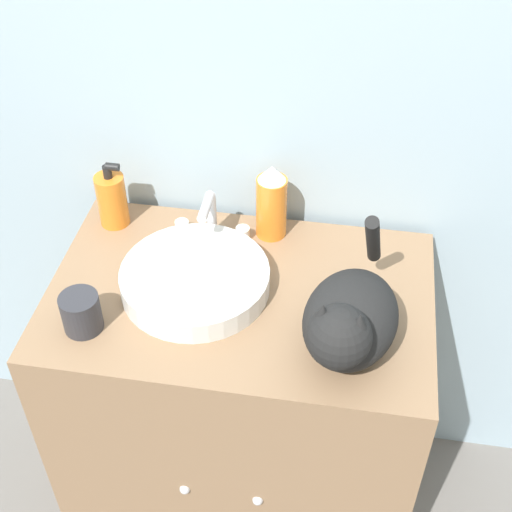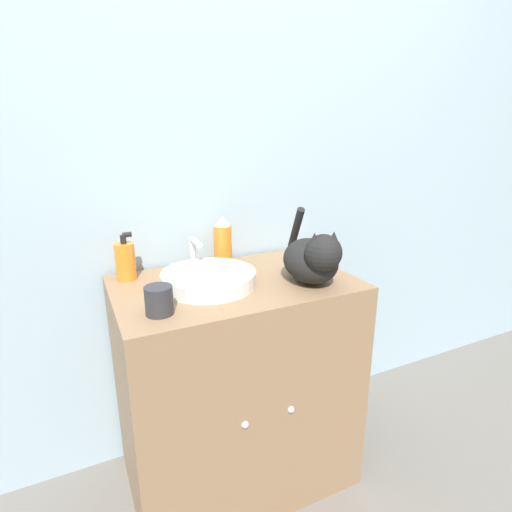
{
  "view_description": "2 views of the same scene",
  "coord_description": "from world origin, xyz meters",
  "px_view_note": "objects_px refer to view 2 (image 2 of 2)",
  "views": [
    {
      "loc": [
        0.21,
        -0.79,
        1.89
      ],
      "look_at": [
        0.04,
        0.25,
        0.94
      ],
      "focal_mm": 50.0,
      "sensor_mm": 36.0,
      "label": 1
    },
    {
      "loc": [
        -0.5,
        -0.94,
        1.32
      ],
      "look_at": [
        0.06,
        0.22,
        0.92
      ],
      "focal_mm": 28.0,
      "sensor_mm": 36.0,
      "label": 2
    }
  ],
  "objects_px": {
    "cat": "(313,258)",
    "spray_bottle": "(223,241)",
    "soap_bottle": "(125,261)",
    "cup": "(159,300)"
  },
  "relations": [
    {
      "from": "cat",
      "to": "soap_bottle",
      "type": "relative_size",
      "value": 2.22
    },
    {
      "from": "cat",
      "to": "soap_bottle",
      "type": "height_order",
      "value": "cat"
    },
    {
      "from": "soap_bottle",
      "to": "spray_bottle",
      "type": "xyz_separation_m",
      "value": [
        0.37,
        0.02,
        0.02
      ]
    },
    {
      "from": "soap_bottle",
      "to": "spray_bottle",
      "type": "bearing_deg",
      "value": 3.12
    },
    {
      "from": "cat",
      "to": "spray_bottle",
      "type": "xyz_separation_m",
      "value": [
        -0.2,
        0.33,
        0.0
      ]
    },
    {
      "from": "cat",
      "to": "spray_bottle",
      "type": "relative_size",
      "value": 2.0
    },
    {
      "from": "spray_bottle",
      "to": "soap_bottle",
      "type": "bearing_deg",
      "value": -176.88
    },
    {
      "from": "spray_bottle",
      "to": "cup",
      "type": "bearing_deg",
      "value": -132.94
    },
    {
      "from": "cat",
      "to": "cup",
      "type": "bearing_deg",
      "value": -76.93
    },
    {
      "from": "soap_bottle",
      "to": "cup",
      "type": "relative_size",
      "value": 2.03
    }
  ]
}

